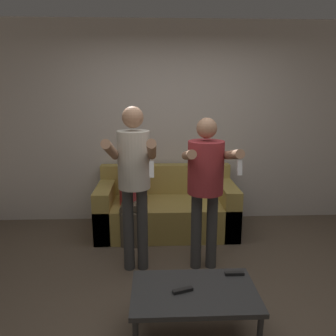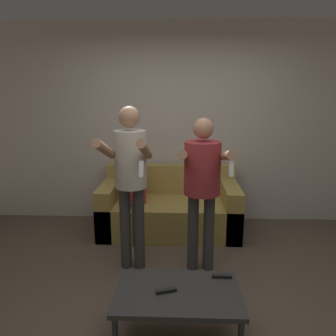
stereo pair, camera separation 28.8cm
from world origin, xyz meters
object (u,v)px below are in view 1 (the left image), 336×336
couch (166,210)px  coffee_table (194,295)px  remote_near (183,290)px  remote_far (234,273)px  person_standing_left (134,172)px  person_seated (131,190)px  person_standing_right (206,177)px

couch → coffee_table: couch is taller
remote_near → remote_far: (0.42, 0.20, 0.00)m
person_standing_left → coffee_table: size_ratio=1.84×
remote_near → person_seated: bearing=105.1°
person_seated → remote_far: person_seated is taller
person_standing_left → person_seated: size_ratio=1.45×
person_standing_left → remote_far: size_ratio=11.07×
person_standing_left → remote_near: person_standing_left is taller
coffee_table → remote_far: 0.39m
remote_near → person_standing_right: bearing=73.1°
coffee_table → remote_near: bearing=-169.5°
person_standing_left → coffee_table: 1.29m
couch → person_standing_right: bearing=-70.2°
person_standing_right → remote_near: person_standing_right is taller
person_standing_right → remote_near: (-0.31, -1.01, -0.57)m
person_seated → remote_near: bearing=-74.9°
person_standing_left → coffee_table: (0.48, -0.99, -0.68)m
person_standing_left → remote_near: bearing=-68.7°
person_seated → remote_near: (0.48, -1.79, -0.21)m
person_standing_left → remote_far: (0.81, -0.80, -0.62)m
person_standing_right → remote_far: bearing=-82.0°
remote_far → person_seated: bearing=119.7°
couch → person_seated: (-0.44, -0.19, 0.34)m
person_standing_right → person_seated: bearing=135.6°
remote_near → couch: bearing=91.2°
couch → person_seated: size_ratio=1.54×
couch → person_standing_left: person_standing_left is taller
person_seated → remote_near: 1.86m
couch → remote_far: couch is taller
person_seated → remote_far: size_ratio=7.61×
person_seated → coffee_table: 1.88m
person_standing_right → person_seated: 1.16m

